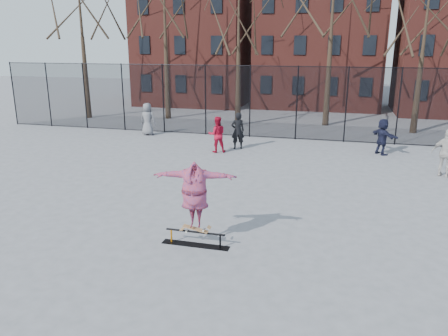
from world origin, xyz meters
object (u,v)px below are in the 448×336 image
(bystander_red, at_px, (217,134))
(skater, at_px, (195,197))
(bystander_navy, at_px, (382,137))
(skateboard, at_px, (196,230))
(skate_rail, at_px, (195,240))
(bystander_black, at_px, (238,131))
(bystander_white, at_px, (447,153))
(bystander_grey, at_px, (148,119))

(bystander_red, bearing_deg, skater, 81.41)
(bystander_navy, bearing_deg, bystander_red, 63.88)
(skateboard, bearing_deg, skater, 0.00)
(skater, height_order, bystander_navy, skater)
(skater, xyz_separation_m, bystander_red, (-2.24, 10.03, -0.49))
(bystander_red, height_order, bystander_navy, bystander_red)
(bystander_navy, bearing_deg, skate_rail, 116.91)
(skate_rail, xyz_separation_m, bystander_black, (-1.42, 10.98, 0.76))
(skate_rail, distance_m, skater, 1.21)
(bystander_white, bearing_deg, bystander_grey, 5.62)
(skate_rail, xyz_separation_m, bystander_white, (7.66, 8.44, 0.80))
(skateboard, distance_m, bystander_navy, 12.86)
(bystander_grey, relative_size, bystander_navy, 1.08)
(bystander_black, height_order, bystander_navy, bystander_black)
(skateboard, bearing_deg, bystander_white, 47.79)
(bystander_navy, bearing_deg, bystander_white, 176.41)
(skate_rail, xyz_separation_m, skateboard, (0.01, -0.00, 0.29))
(skate_rail, relative_size, bystander_grey, 0.98)
(bystander_red, relative_size, bystander_navy, 1.02)
(skater, relative_size, bystander_white, 1.12)
(bystander_red, bearing_deg, bystander_grey, -51.87)
(bystander_grey, distance_m, bystander_navy, 12.81)
(bystander_red, bearing_deg, bystander_white, 149.70)
(skateboard, height_order, bystander_grey, bystander_grey)
(bystander_black, bearing_deg, bystander_grey, -42.80)
(bystander_grey, xyz_separation_m, bystander_red, (5.00, -2.97, -0.05))
(skater, xyz_separation_m, bystander_navy, (5.50, 11.62, -0.50))
(skate_rail, height_order, bystander_black, bystander_black)
(bystander_grey, bearing_deg, skateboard, 123.05)
(bystander_black, distance_m, bystander_red, 1.25)
(bystander_grey, height_order, bystander_white, bystander_white)
(bystander_navy, bearing_deg, bystander_grey, 46.09)
(skater, relative_size, bystander_grey, 1.16)
(skater, height_order, bystander_black, skater)
(bystander_black, distance_m, bystander_navy, 6.95)
(bystander_black, xyz_separation_m, bystander_white, (9.08, -2.54, 0.04))
(skateboard, bearing_deg, bystander_red, 102.59)
(bystander_grey, bearing_deg, bystander_red, 153.24)
(skate_rail, relative_size, skater, 0.85)
(skateboard, relative_size, bystander_red, 0.42)
(skate_rail, relative_size, skateboard, 2.47)
(skateboard, xyz_separation_m, bystander_red, (-2.24, 10.03, 0.43))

